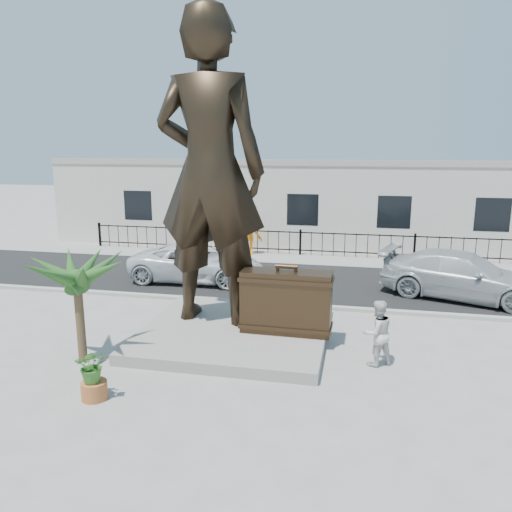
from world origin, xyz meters
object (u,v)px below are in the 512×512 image
at_px(tourist, 377,333).
at_px(suitcase, 286,302).
at_px(car_white, 197,263).
at_px(statue, 210,171).

bearing_deg(tourist, suitcase, -52.92).
xyz_separation_m(suitcase, tourist, (2.44, -1.01, -0.33)).
distance_m(tourist, car_white, 9.64).
bearing_deg(tourist, statue, -49.43).
xyz_separation_m(tourist, car_white, (-6.94, 6.68, -0.09)).
distance_m(suitcase, car_white, 7.25).
xyz_separation_m(statue, tourist, (4.77, -1.64, -3.85)).
bearing_deg(suitcase, tourist, -21.40).
relative_size(statue, car_white, 1.64).
bearing_deg(statue, suitcase, 168.20).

